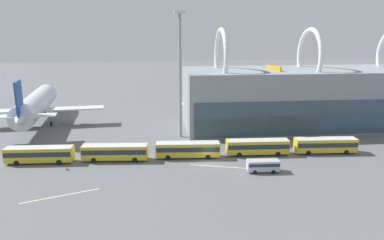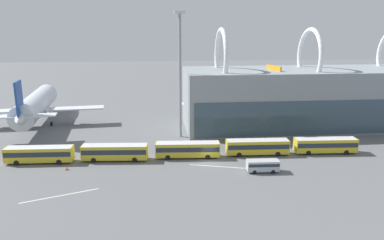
{
  "view_description": "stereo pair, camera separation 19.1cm",
  "coord_description": "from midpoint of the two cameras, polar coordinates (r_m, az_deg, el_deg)",
  "views": [
    {
      "loc": [
        -10.28,
        -67.35,
        25.24
      ],
      "look_at": [
        -1.56,
        17.41,
        4.0
      ],
      "focal_mm": 35.0,
      "sensor_mm": 36.0,
      "label": 1
    },
    {
      "loc": [
        -10.09,
        -67.37,
        25.24
      ],
      "look_at": [
        -1.56,
        17.41,
        4.0
      ],
      "focal_mm": 35.0,
      "sensor_mm": 36.0,
      "label": 2
    }
  ],
  "objects": [
    {
      "name": "ground_plane",
      "position": [
        72.65,
        2.57,
        -6.35
      ],
      "size": [
        440.0,
        440.0,
        0.0
      ],
      "primitive_type": "plane",
      "color": "slate"
    },
    {
      "name": "airliner_at_gate_near",
      "position": [
        106.04,
        -22.84,
        2.08
      ],
      "size": [
        35.14,
        39.88,
        13.77
      ],
      "rotation": [
        0.0,
        0.0,
        1.66
      ],
      "color": "silver",
      "rests_on": "ground_plane"
    },
    {
      "name": "airliner_at_gate_far",
      "position": [
        109.72,
        8.08,
        3.65
      ],
      "size": [
        38.62,
        40.0,
        16.03
      ],
      "rotation": [
        0.0,
        0.0,
        1.79
      ],
      "color": "silver",
      "rests_on": "ground_plane"
    },
    {
      "name": "shuttle_bus_0",
      "position": [
        77.12,
        -22.3,
        -4.75
      ],
      "size": [
        12.73,
        3.3,
        3.11
      ],
      "rotation": [
        0.0,
        0.0,
        -0.04
      ],
      "color": "gold",
      "rests_on": "ground_plane"
    },
    {
      "name": "shuttle_bus_1",
      "position": [
        74.18,
        -11.73,
        -4.7
      ],
      "size": [
        12.79,
        3.67,
        3.11
      ],
      "rotation": [
        0.0,
        0.0,
        -0.07
      ],
      "color": "gold",
      "rests_on": "ground_plane"
    },
    {
      "name": "shuttle_bus_2",
      "position": [
        74.18,
        -0.72,
        -4.39
      ],
      "size": [
        12.77,
        3.56,
        3.11
      ],
      "rotation": [
        0.0,
        0.0,
        -0.07
      ],
      "color": "gold",
      "rests_on": "ground_plane"
    },
    {
      "name": "shuttle_bus_3",
      "position": [
        76.95,
        9.87,
        -3.92
      ],
      "size": [
        12.72,
        3.26,
        3.11
      ],
      "rotation": [
        0.0,
        0.0,
        -0.04
      ],
      "color": "gold",
      "rests_on": "ground_plane"
    },
    {
      "name": "shuttle_bus_4",
      "position": [
        81.58,
        19.6,
        -3.51
      ],
      "size": [
        12.75,
        3.43,
        3.11
      ],
      "rotation": [
        0.0,
        0.0,
        -0.05
      ],
      "color": "gold",
      "rests_on": "ground_plane"
    },
    {
      "name": "service_van_foreground",
      "position": [
        68.45,
        10.68,
        -6.74
      ],
      "size": [
        5.79,
        2.33,
        2.17
      ],
      "rotation": [
        0.0,
        0.0,
        3.1
      ],
      "color": "#B2B7BC",
      "rests_on": "ground_plane"
    },
    {
      "name": "floodlight_mast",
      "position": [
        85.31,
        -1.89,
        8.76
      ],
      "size": [
        2.41,
        2.41,
        28.63
      ],
      "color": "gray",
      "rests_on": "ground_plane"
    },
    {
      "name": "lane_stripe_0",
      "position": [
        86.0,
        16.45,
        -3.66
      ],
      "size": [
        9.78,
        3.49,
        0.01
      ],
      "primitive_type": "cube",
      "rotation": [
        0.0,
        0.0,
        -0.32
      ],
      "color": "silver",
      "rests_on": "ground_plane"
    },
    {
      "name": "lane_stripe_1",
      "position": [
        62.09,
        -19.48,
        -10.84
      ],
      "size": [
        11.09,
        4.38,
        0.01
      ],
      "primitive_type": "cube",
      "rotation": [
        0.0,
        0.0,
        0.36
      ],
      "color": "silver",
      "rests_on": "ground_plane"
    },
    {
      "name": "lane_stripe_2",
      "position": [
        70.28,
        4.18,
        -7.09
      ],
      "size": [
        10.71,
        3.35,
        0.01
      ],
      "primitive_type": "cube",
      "rotation": [
        0.0,
        0.0,
        -0.28
      ],
      "color": "silver",
      "rests_on": "ground_plane"
    },
    {
      "name": "traffic_cone_0",
      "position": [
        72.03,
        -18.59,
        -6.96
      ],
      "size": [
        0.53,
        0.53,
        0.78
      ],
      "color": "black",
      "rests_on": "ground_plane"
    }
  ]
}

